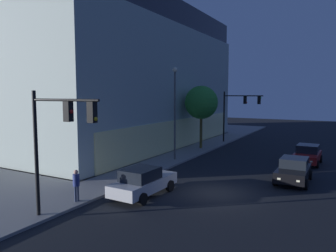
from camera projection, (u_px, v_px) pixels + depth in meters
The scene contains 10 objects.
ground_plane at pixel (215, 193), 19.41m from camera, with size 120.00×120.00×0.00m, color black.
modern_building at pixel (94, 79), 40.07m from camera, with size 31.44×24.98×15.84m.
traffic_light_near_corner at pixel (58, 130), 14.45m from camera, with size 0.44×3.84×5.98m.
traffic_light_far_corner at pixel (238, 107), 37.97m from camera, with size 0.34×4.73×6.10m.
street_lamp_sidewalk at pixel (175, 102), 28.09m from camera, with size 0.44×0.44×8.12m.
sidewalk_tree at pixel (201, 103), 34.06m from camera, with size 3.54×3.54×6.67m.
pedestrian_waiting at pixel (76, 183), 17.34m from camera, with size 0.36×0.36×1.74m.
car_silver at pixel (143, 182), 18.77m from camera, with size 4.77×2.21×1.69m.
car_black at pixel (294, 170), 21.65m from camera, with size 4.29×2.12×1.64m.
car_red at pixel (307, 154), 27.37m from camera, with size 4.14×2.23×1.62m.
Camera 1 is at (-17.96, -6.58, 5.98)m, focal length 34.29 mm.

